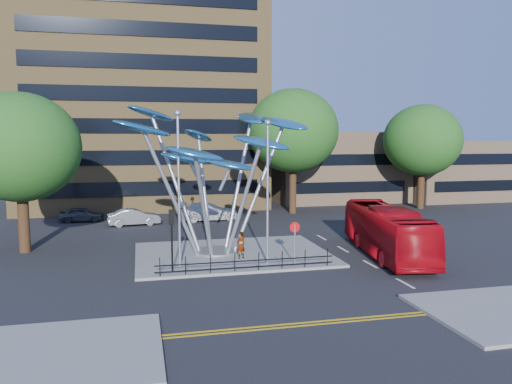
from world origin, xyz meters
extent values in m
plane|color=black|center=(0.00, 0.00, 0.00)|extent=(120.00, 120.00, 0.00)
cube|color=slate|center=(-1.00, 6.00, 0.07)|extent=(12.00, 9.00, 0.15)
cube|color=gold|center=(0.00, -6.00, 0.01)|extent=(40.00, 0.12, 0.01)
cube|color=gold|center=(0.00, -6.30, 0.01)|extent=(40.00, 0.12, 0.01)
cube|color=olive|center=(-6.00, 32.00, 15.00)|extent=(25.00, 15.00, 30.00)
cube|color=tan|center=(16.00, 30.00, 4.00)|extent=(15.00, 8.00, 8.00)
cube|color=tan|center=(30.00, 28.00, 3.50)|extent=(12.00, 8.00, 7.00)
cylinder|color=black|center=(8.00, 22.00, 2.86)|extent=(0.70, 0.70, 5.72)
ellipsoid|color=#224614|center=(8.00, 22.00, 8.06)|extent=(8.80, 8.80, 8.10)
cylinder|color=black|center=(-14.00, 10.00, 2.42)|extent=(0.70, 0.70, 4.84)
ellipsoid|color=#224614|center=(-14.00, 10.00, 6.82)|extent=(7.60, 7.60, 6.99)
cylinder|color=black|center=(22.00, 22.00, 2.53)|extent=(0.70, 0.70, 5.06)
ellipsoid|color=#224614|center=(22.00, 22.00, 7.13)|extent=(8.00, 8.00, 7.36)
cylinder|color=#9EA0A5|center=(-2.00, 6.50, 0.21)|extent=(2.80, 2.80, 0.12)
cylinder|color=#9EA0A5|center=(-3.20, 5.90, 4.05)|extent=(0.24, 0.24, 7.80)
ellipsoid|color=#2D82C3|center=(-6.40, 4.90, 7.95)|extent=(3.92, 2.95, 1.39)
cylinder|color=#9EA0A5|center=(-2.40, 5.50, 3.35)|extent=(0.24, 0.24, 6.40)
ellipsoid|color=#2D82C3|center=(-3.60, 3.30, 6.55)|extent=(3.47, 1.78, 1.31)
cylinder|color=#9EA0A5|center=(-1.40, 5.70, 3.65)|extent=(0.24, 0.24, 7.00)
ellipsoid|color=#2D82C3|center=(0.40, 4.10, 7.15)|extent=(3.81, 3.11, 1.36)
cylinder|color=#9EA0A5|center=(-0.80, 6.50, 4.25)|extent=(0.24, 0.24, 8.20)
ellipsoid|color=#2D82C3|center=(2.60, 6.90, 8.35)|extent=(3.52, 4.06, 1.44)
cylinder|color=#9EA0A5|center=(-1.20, 7.40, 4.45)|extent=(0.24, 0.24, 8.60)
ellipsoid|color=#2D82C3|center=(1.00, 9.40, 8.75)|extent=(2.21, 3.79, 1.39)
cylinder|color=#9EA0A5|center=(-2.20, 7.50, 3.85)|extent=(0.24, 0.24, 7.40)
ellipsoid|color=#2D82C3|center=(-2.60, 10.10, 7.55)|extent=(3.02, 3.71, 1.34)
cylinder|color=#9EA0A5|center=(-3.00, 6.90, 4.55)|extent=(0.24, 0.24, 8.80)
ellipsoid|color=#2D82C3|center=(-5.80, 8.30, 8.95)|extent=(3.88, 3.60, 1.42)
ellipsoid|color=#2D82C3|center=(-3.80, 6.70, 6.15)|extent=(3.40, 1.96, 1.13)
ellipsoid|color=#2D82C3|center=(-1.10, 6.10, 5.75)|extent=(3.39, 2.16, 1.11)
cylinder|color=#9EA0A5|center=(-4.50, 3.50, 4.40)|extent=(0.14, 0.14, 8.50)
sphere|color=#9EA0A5|center=(-4.50, 3.50, 8.77)|extent=(0.36, 0.36, 0.36)
cylinder|color=#9EA0A5|center=(0.50, 3.00, 4.15)|extent=(0.14, 0.14, 8.00)
sphere|color=#9EA0A5|center=(0.50, 3.00, 8.27)|extent=(0.36, 0.36, 0.36)
cylinder|color=black|center=(-5.00, 2.50, 1.75)|extent=(0.10, 0.10, 3.20)
cube|color=black|center=(-5.00, 2.50, 3.15)|extent=(0.28, 0.18, 0.85)
sphere|color=#FF0C0C|center=(-5.00, 2.50, 3.43)|extent=(0.18, 0.18, 0.18)
cylinder|color=#9EA0A5|center=(2.00, 2.50, 1.30)|extent=(0.08, 0.08, 2.30)
cylinder|color=red|center=(2.00, 2.53, 2.30)|extent=(0.60, 0.04, 0.60)
cube|color=white|center=(2.00, 2.55, 2.30)|extent=(0.42, 0.03, 0.10)
cylinder|color=black|center=(-5.70, 1.70, 0.65)|extent=(0.05, 0.05, 1.00)
cylinder|color=black|center=(-4.36, 1.70, 0.65)|extent=(0.05, 0.05, 1.00)
cylinder|color=black|center=(-3.01, 1.70, 0.65)|extent=(0.05, 0.05, 1.00)
cylinder|color=black|center=(-1.67, 1.70, 0.65)|extent=(0.05, 0.05, 1.00)
cylinder|color=black|center=(-0.33, 1.70, 0.65)|extent=(0.05, 0.05, 1.00)
cylinder|color=black|center=(1.01, 1.70, 0.65)|extent=(0.05, 0.05, 1.00)
cylinder|color=black|center=(2.36, 1.70, 0.65)|extent=(0.05, 0.05, 1.00)
cylinder|color=black|center=(3.70, 1.70, 0.65)|extent=(0.05, 0.05, 1.00)
cube|color=black|center=(-1.00, 1.70, 0.70)|extent=(10.00, 0.06, 0.06)
cube|color=black|center=(-1.00, 1.70, 0.35)|extent=(10.00, 0.06, 0.06)
imported|color=#A60710|center=(8.50, 3.81, 1.55)|extent=(4.37, 11.43, 3.11)
imported|color=gray|center=(-0.76, 4.51, 0.98)|extent=(0.72, 0.64, 1.65)
imported|color=#3D3F45|center=(-11.66, 21.46, 0.65)|extent=(3.92, 1.84, 1.30)
imported|color=#94989B|center=(-7.16, 18.49, 0.71)|extent=(4.48, 2.07, 1.42)
imported|color=silver|center=(-0.65, 19.66, 0.80)|extent=(5.69, 2.75, 1.60)
camera|label=1|loc=(-6.65, -24.46, 7.48)|focal=35.00mm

